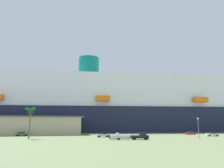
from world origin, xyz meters
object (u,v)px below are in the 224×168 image
at_px(pickup_truck, 140,136).
at_px(parked_car_red_hatchback, 190,133).
at_px(small_boat_on_trailer, 121,137).
at_px(street_lamp, 198,125).
at_px(parked_car_silver_sedan, 103,135).
at_px(cruise_ship, 150,109).
at_px(parked_car_green_wagon, 22,134).
at_px(parked_car_white_van, 212,134).
at_px(palm_tree, 30,113).

distance_m(pickup_truck, parked_car_red_hatchback, 41.27).
bearing_deg(small_boat_on_trailer, street_lamp, 5.10).
distance_m(pickup_truck, parked_car_silver_sedan, 17.87).
relative_size(cruise_ship, parked_car_green_wagon, 60.90).
height_order(small_boat_on_trailer, parked_car_green_wagon, small_boat_on_trailer).
xyz_separation_m(pickup_truck, parked_car_green_wagon, (-42.16, 26.12, -0.21)).
relative_size(street_lamp, parked_car_white_van, 1.44).
distance_m(pickup_truck, small_boat_on_trailer, 6.04).
bearing_deg(pickup_truck, parked_car_white_van, 22.55).
relative_size(cruise_ship, street_lamp, 41.65).
height_order(street_lamp, parked_car_red_hatchback, street_lamp).
distance_m(parked_car_red_hatchback, parked_car_white_van, 13.32).
bearing_deg(parked_car_silver_sedan, pickup_truck, -54.65).
xyz_separation_m(parked_car_silver_sedan, parked_car_green_wagon, (-31.83, 11.55, 0.00)).
bearing_deg(parked_car_white_van, street_lamp, -137.30).
relative_size(cruise_ship, pickup_truck, 51.00).
bearing_deg(parked_car_red_hatchback, parked_car_silver_sedan, -163.26).
bearing_deg(street_lamp, palm_tree, 174.19).
height_order(small_boat_on_trailer, parked_car_red_hatchback, small_boat_on_trailer).
distance_m(small_boat_on_trailer, parked_car_white_van, 41.99).
bearing_deg(parked_car_silver_sedan, palm_tree, -166.34).
bearing_deg(street_lamp, pickup_truck, -172.92).
bearing_deg(cruise_ship, parked_car_white_van, -82.07).
bearing_deg(street_lamp, small_boat_on_trailer, -174.90).
xyz_separation_m(small_boat_on_trailer, parked_car_red_hatchback, (37.20, 26.84, -0.13)).
xyz_separation_m(cruise_ship, parked_car_green_wagon, (-68.26, -41.94, -13.77)).
height_order(palm_tree, parked_car_silver_sedan, palm_tree).
bearing_deg(parked_car_silver_sedan, parked_car_white_van, -0.79).
xyz_separation_m(cruise_ship, parked_car_white_van, (7.53, -54.09, -13.77)).
xyz_separation_m(cruise_ship, small_boat_on_trailer, (-32.14, -67.84, -13.64)).
height_order(cruise_ship, small_boat_on_trailer, cruise_ship).
bearing_deg(cruise_ship, palm_tree, -135.96).
bearing_deg(pickup_truck, parked_car_red_hatchback, 40.96).
bearing_deg(parked_car_red_hatchback, parked_car_white_van, -79.31).
bearing_deg(parked_car_red_hatchback, small_boat_on_trailer, -144.19).
height_order(small_boat_on_trailer, parked_car_white_van, small_boat_on_trailer).
height_order(pickup_truck, parked_car_red_hatchback, pickup_truck).
bearing_deg(parked_car_green_wagon, parked_car_white_van, -9.11).
bearing_deg(street_lamp, parked_car_white_van, 42.70).
xyz_separation_m(parked_car_silver_sedan, parked_car_white_van, (43.97, -0.61, -0.00)).
xyz_separation_m(street_lamp, parked_car_silver_sedan, (-31.71, 11.92, -3.77)).
height_order(pickup_truck, parked_car_green_wagon, pickup_truck).
bearing_deg(pickup_truck, parked_car_green_wagon, 148.22).
relative_size(street_lamp, parked_car_silver_sedan, 1.44).
xyz_separation_m(parked_car_green_wagon, parked_car_white_van, (75.80, -12.15, -0.00)).
distance_m(cruise_ship, parked_car_white_van, 56.32).
height_order(palm_tree, parked_car_white_van, palm_tree).
xyz_separation_m(pickup_truck, palm_tree, (-35.54, 8.45, 7.49)).
distance_m(palm_tree, parked_car_red_hatchback, 69.68).
distance_m(pickup_truck, parked_car_white_van, 36.42).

